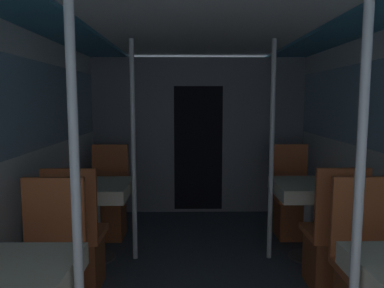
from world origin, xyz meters
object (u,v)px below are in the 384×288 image
at_px(chair_right_near_1, 332,251).
at_px(support_pole_right_1, 272,152).
at_px(support_pole_left_1, 133,152).
at_px(dining_table_left_1, 95,194).
at_px(support_pole_right_0, 358,206).
at_px(chair_left_far_1, 109,209).
at_px(dining_table_right_1, 310,194).
at_px(chair_right_far_1, 292,209).
at_px(support_pole_left_0, 76,207).
at_px(chair_left_near_1, 78,252).

height_order(chair_right_near_1, support_pole_right_1, support_pole_right_1).
bearing_deg(support_pole_left_1, dining_table_left_1, 180.00).
bearing_deg(support_pole_right_0, chair_left_far_1, 125.06).
height_order(chair_left_far_1, dining_table_right_1, chair_left_far_1).
height_order(dining_table_left_1, dining_table_right_1, same).
bearing_deg(chair_right_near_1, chair_left_far_1, 150.31).
relative_size(dining_table_left_1, chair_right_far_1, 0.73).
distance_m(dining_table_right_1, support_pole_right_1, 0.54).
relative_size(support_pole_left_0, support_pole_left_1, 1.00).
height_order(dining_table_left_1, chair_right_near_1, chair_right_near_1).
bearing_deg(support_pole_left_1, chair_left_near_1, -122.69).
xyz_separation_m(support_pole_left_0, chair_left_near_1, (-0.37, 1.20, -0.72)).
height_order(dining_table_left_1, support_pole_right_1, support_pole_right_1).
xyz_separation_m(dining_table_left_1, support_pole_left_1, (0.37, -0.00, 0.40)).
height_order(dining_table_left_1, chair_left_near_1, chair_left_near_1).
relative_size(support_pole_left_0, support_pole_right_0, 1.00).
relative_size(chair_left_far_1, support_pole_right_0, 0.49).
bearing_deg(chair_left_far_1, support_pole_right_0, 125.06).
height_order(chair_left_far_1, chair_right_near_1, same).
xyz_separation_m(chair_left_near_1, support_pole_right_0, (1.66, -1.20, 0.72)).
xyz_separation_m(chair_left_near_1, support_pole_left_1, (0.37, 0.58, 0.72)).
xyz_separation_m(support_pole_left_0, support_pole_right_1, (1.29, 1.78, 0.00)).
relative_size(support_pole_left_0, chair_right_far_1, 2.04).
bearing_deg(support_pole_left_1, chair_right_far_1, 19.24).
height_order(support_pole_left_1, chair_right_far_1, support_pole_left_1).
bearing_deg(dining_table_left_1, chair_left_near_1, -90.00).
distance_m(support_pole_left_0, chair_left_near_1, 1.45).
xyz_separation_m(chair_left_near_1, dining_table_right_1, (2.03, 0.58, 0.32)).
bearing_deg(chair_right_far_1, chair_left_far_1, 0.00).
height_order(support_pole_left_0, chair_right_far_1, support_pole_left_0).
bearing_deg(dining_table_right_1, chair_right_near_1, -90.00).
height_order(support_pole_left_1, support_pole_right_1, same).
distance_m(chair_left_near_1, support_pole_right_1, 1.90).
relative_size(dining_table_left_1, support_pole_left_1, 0.36).
bearing_deg(chair_left_near_1, support_pole_right_0, -36.02).
bearing_deg(chair_left_far_1, chair_right_near_1, 150.31).
distance_m(chair_left_far_1, support_pole_right_1, 1.90).
bearing_deg(chair_left_near_1, support_pole_left_0, -72.89).
distance_m(support_pole_right_0, chair_right_far_1, 2.50).
xyz_separation_m(dining_table_left_1, chair_right_far_1, (2.03, 0.58, -0.32)).
distance_m(chair_left_far_1, dining_table_right_1, 2.13).
xyz_separation_m(chair_left_far_1, chair_right_far_1, (2.03, 0.00, 0.00)).
height_order(chair_right_far_1, support_pole_right_1, support_pole_right_1).
height_order(chair_left_far_1, support_pole_left_1, support_pole_left_1).
bearing_deg(support_pole_right_1, support_pole_right_0, -90.00).
distance_m(chair_left_near_1, dining_table_right_1, 2.13).
height_order(support_pole_right_0, dining_table_right_1, support_pole_right_0).
height_order(support_pole_left_0, support_pole_right_1, same).
bearing_deg(dining_table_right_1, dining_table_left_1, 180.00).
bearing_deg(support_pole_right_1, dining_table_left_1, 180.00).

